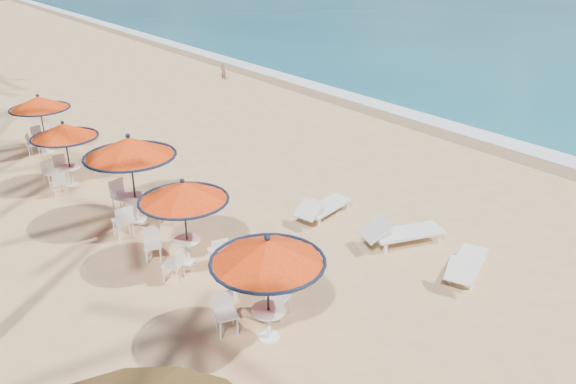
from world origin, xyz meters
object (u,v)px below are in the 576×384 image
station_1 (183,203)px  station_0 (266,260)px  station_2 (131,158)px  station_3 (63,139)px  lounger_far (322,207)px  station_4 (40,110)px  lounger_mid (400,232)px  lounger_near (466,264)px

station_1 → station_0: bearing=-90.3°
station_2 → station_3: 3.80m
station_0 → lounger_far: size_ratio=1.10×
lounger_far → station_4: bearing=99.9°
lounger_mid → station_0: bearing=-150.1°
station_2 → lounger_mid: bearing=-47.1°
lounger_mid → station_4: bearing=130.8°
station_4 → lounger_near: station_4 is taller
station_3 → station_0: bearing=-85.6°
station_2 → station_4: (-0.42, 7.38, -0.26)m
station_3 → lounger_mid: size_ratio=0.93×
station_4 → lounger_mid: 13.69m
station_0 → lounger_far: (4.18, 3.34, -1.40)m
station_2 → lounger_mid: (4.83, -5.20, -1.50)m
lounger_near → lounger_far: size_ratio=0.97×
lounger_near → lounger_far: (-0.72, 4.29, 0.01)m
lounger_near → lounger_mid: (-0.11, 1.94, 0.04)m
lounger_near → lounger_mid: lounger_mid is taller
station_0 → station_3: bearing=94.4°
station_0 → station_3: size_ratio=1.07×
station_0 → station_1: 3.37m
lounger_near → lounger_mid: size_ratio=0.88×
station_0 → lounger_mid: station_0 is taller
station_4 → lounger_far: (4.65, -10.23, -1.27)m
station_0 → station_2: bearing=90.4°
station_2 → station_0: bearing=-89.6°
station_2 → station_3: bearing=100.8°
station_2 → lounger_near: 8.82m
lounger_near → station_3: bearing=93.7°
station_1 → lounger_near: (4.88, -4.32, -1.28)m
station_2 → lounger_near: station_2 is taller
lounger_near → lounger_far: bearing=75.6°
lounger_mid → lounger_far: 2.42m
lounger_near → station_4: bearing=86.4°
lounger_mid → station_1: bearing=171.6°
station_3 → lounger_near: 12.30m
station_2 → station_3: size_ratio=1.20×
station_4 → lounger_near: (5.37, -14.52, -1.28)m
station_3 → lounger_near: bearing=-62.5°
station_4 → lounger_far: 11.31m
lounger_near → station_2: bearing=100.9°
station_4 → station_0: bearing=-88.0°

